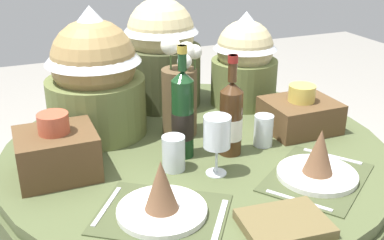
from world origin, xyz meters
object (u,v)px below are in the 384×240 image
(wine_bottle_left, at_px, (183,115))
(gift_tub_back_centre, at_px, (161,44))
(dining_table, at_px, (195,178))
(gift_tub_back_right, at_px, (245,57))
(book_on_table, at_px, (284,224))
(woven_basket_side_right, at_px, (300,113))
(flower_vase, at_px, (180,93))
(gift_tub_back_left, at_px, (94,70))
(wine_glass_left, at_px, (217,133))
(wine_bottle_centre, at_px, (231,118))
(place_setting_right, at_px, (318,164))
(place_setting_left, at_px, (162,199))
(tumbler_mid, at_px, (263,130))
(woven_basket_side_left, at_px, (57,152))
(tumbler_near_right, at_px, (174,153))

(wine_bottle_left, distance_m, gift_tub_back_centre, 0.51)
(dining_table, distance_m, gift_tub_back_right, 0.56)
(dining_table, distance_m, book_on_table, 0.55)
(gift_tub_back_centre, relative_size, woven_basket_side_right, 1.91)
(flower_vase, height_order, gift_tub_back_left, gift_tub_back_left)
(flower_vase, distance_m, gift_tub_back_centre, 0.34)
(wine_glass_left, bearing_deg, dining_table, 84.75)
(gift_tub_back_centre, bearing_deg, gift_tub_back_right, -22.63)
(flower_vase, bearing_deg, wine_bottle_centre, -64.85)
(place_setting_right, bearing_deg, gift_tub_back_left, 132.43)
(dining_table, distance_m, gift_tub_back_left, 0.52)
(place_setting_left, bearing_deg, place_setting_right, 0.41)
(wine_glass_left, distance_m, tumbler_mid, 0.27)
(wine_bottle_centre, xyz_separation_m, woven_basket_side_left, (-0.55, 0.07, -0.05))
(wine_bottle_left, xyz_separation_m, gift_tub_back_centre, (0.10, 0.48, 0.11))
(wine_bottle_left, distance_m, gift_tub_back_right, 0.54)
(woven_basket_side_right, bearing_deg, wine_bottle_centre, -166.81)
(tumbler_near_right, bearing_deg, dining_table, 45.70)
(wine_bottle_left, height_order, wine_glass_left, wine_bottle_left)
(gift_tub_back_left, distance_m, woven_basket_side_left, 0.36)
(book_on_table, relative_size, woven_basket_side_left, 0.92)
(gift_tub_back_centre, xyz_separation_m, gift_tub_back_right, (0.31, -0.13, -0.05))
(gift_tub_back_left, height_order, gift_tub_back_centre, gift_tub_back_centre)
(wine_glass_left, distance_m, gift_tub_back_right, 0.63)
(tumbler_mid, relative_size, gift_tub_back_right, 0.28)
(tumbler_mid, xyz_separation_m, woven_basket_side_left, (-0.68, 0.06, 0.02))
(flower_vase, distance_m, woven_basket_side_right, 0.45)
(gift_tub_back_right, bearing_deg, flower_vase, -152.11)
(place_setting_right, relative_size, book_on_table, 1.98)
(wine_bottle_centre, xyz_separation_m, book_on_table, (-0.06, -0.43, -0.11))
(place_setting_left, xyz_separation_m, flower_vase, (0.23, 0.46, 0.11))
(dining_table, bearing_deg, wine_glass_left, -95.25)
(tumbler_near_right, height_order, woven_basket_side_right, woven_basket_side_right)
(flower_vase, height_order, wine_glass_left, flower_vase)
(flower_vase, xyz_separation_m, gift_tub_back_right, (0.36, 0.19, 0.05))
(wine_bottle_centre, height_order, gift_tub_back_left, gift_tub_back_left)
(wine_bottle_centre, relative_size, woven_basket_side_left, 1.44)
(gift_tub_back_left, xyz_separation_m, gift_tub_back_right, (0.63, 0.06, -0.04))
(book_on_table, distance_m, gift_tub_back_right, 0.90)
(book_on_table, bearing_deg, tumbler_near_right, 116.43)
(place_setting_left, xyz_separation_m, woven_basket_side_left, (-0.22, 0.32, 0.03))
(flower_vase, relative_size, woven_basket_side_left, 1.54)
(flower_vase, distance_m, book_on_table, 0.65)
(dining_table, xyz_separation_m, flower_vase, (-0.02, 0.11, 0.29))
(tumbler_mid, bearing_deg, place_setting_left, -150.03)
(wine_bottle_centre, distance_m, gift_tub_back_centre, 0.55)
(woven_basket_side_left, bearing_deg, flower_vase, 17.20)
(wine_bottle_centre, xyz_separation_m, woven_basket_side_right, (0.32, 0.08, -0.06))
(flower_vase, relative_size, book_on_table, 1.67)
(place_setting_left, bearing_deg, wine_glass_left, 32.58)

